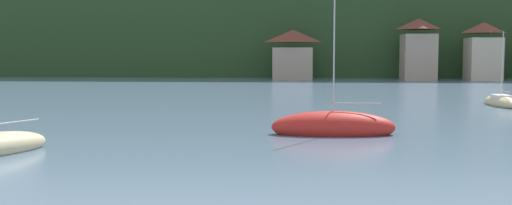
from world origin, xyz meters
TOP-DOWN VIEW (x-y plane):
  - wooded_hillside at (23.97, 167.46)m, footprint 352.00×66.89m
  - shore_building_west at (0.00, 123.83)m, footprint 6.51×5.94m
  - shore_building_westcentral at (19.53, 123.99)m, footprint 5.13×6.27m
  - shore_building_central at (29.30, 123.62)m, footprint 5.00×5.49m
  - sailboat_far_6 at (18.28, 79.00)m, footprint 2.15×6.05m
  - sailboat_mid_9 at (3.46, 60.53)m, footprint 6.95×2.52m

SIDE VIEW (x-z plane):
  - sailboat_far_6 at x=18.28m, z-range -2.98..3.59m
  - sailboat_mid_9 at x=3.46m, z-range -3.75..4.58m
  - shore_building_west at x=0.00m, z-range -0.10..7.78m
  - shore_building_central at x=29.30m, z-range -0.13..8.80m
  - shore_building_westcentral at x=19.53m, z-range -0.14..9.42m
  - wooded_hillside at x=23.97m, z-range -14.14..30.47m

